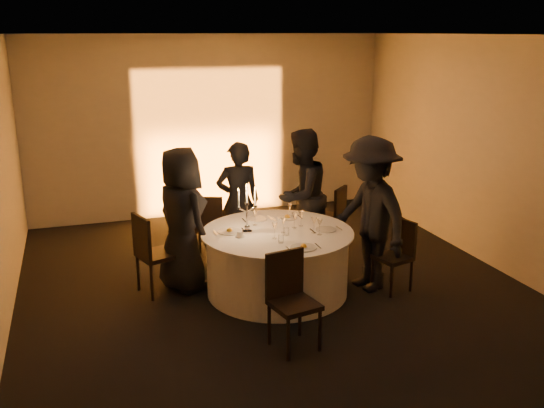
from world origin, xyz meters
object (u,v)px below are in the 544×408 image
object	(u,v)px
chair_front	(290,294)
candelabra	(247,215)
coffee_cup	(240,234)
guest_back_right	(301,196)
chair_back_left	(209,224)
guest_left	(182,220)
guest_right	(370,214)
chair_back_right	(333,213)
chair_left	(151,250)
banquet_table	(277,262)
chair_right	(397,251)
guest_back_left	(238,201)

from	to	relation	value
chair_front	candelabra	bearing A→B (deg)	80.88
coffee_cup	guest_back_right	bearing A→B (deg)	41.27
chair_front	chair_back_left	bearing A→B (deg)	83.99
chair_front	guest_back_right	bearing A→B (deg)	54.97
guest_left	guest_right	world-z (taller)	guest_right
chair_front	guest_back_right	size ratio (longest dim) A/B	0.53
chair_back_right	guest_right	size ratio (longest dim) A/B	0.48
chair_left	candelabra	xyz separation A→B (m)	(1.08, -0.35, 0.42)
banquet_table	candelabra	distance (m)	0.69
chair_left	coffee_cup	xyz separation A→B (m)	(0.95, -0.48, 0.24)
chair_back_left	guest_back_right	distance (m)	1.31
chair_back_left	guest_right	bearing A→B (deg)	157.60
candelabra	chair_front	bearing A→B (deg)	-87.50
chair_back_left	candelabra	world-z (taller)	candelabra
guest_left	guest_right	size ratio (longest dim) A/B	0.94
chair_left	chair_right	bearing A→B (deg)	-123.96
chair_back_left	guest_left	size ratio (longest dim) A/B	0.53
guest_right	banquet_table	bearing A→B (deg)	-111.96
banquet_table	guest_back_right	bearing A→B (deg)	54.94
guest_left	guest_back_right	xyz separation A→B (m)	(1.70, 0.47, 0.03)
chair_back_left	candelabra	size ratio (longest dim) A/B	1.56
guest_left	guest_right	xyz separation A→B (m)	(2.13, -0.68, 0.06)
chair_right	chair_front	bearing A→B (deg)	-78.17
guest_back_right	chair_back_left	bearing A→B (deg)	-52.17
chair_left	guest_left	world-z (taller)	guest_left
banquet_table	coffee_cup	world-z (taller)	coffee_cup
banquet_table	guest_left	xyz separation A→B (m)	(-1.04, 0.46, 0.49)
coffee_cup	chair_back_left	bearing A→B (deg)	92.75
guest_back_right	chair_back_right	bearing A→B (deg)	174.13
chair_back_right	guest_left	world-z (taller)	guest_left
guest_left	coffee_cup	bearing A→B (deg)	-156.60
guest_back_left	coffee_cup	bearing A→B (deg)	81.81
guest_back_right	guest_right	distance (m)	1.23
chair_front	guest_right	distance (m)	1.77
chair_back_right	guest_back_left	bearing A→B (deg)	-40.89
guest_back_left	guest_right	bearing A→B (deg)	136.48
chair_right	banquet_table	bearing A→B (deg)	-120.12
guest_back_right	candelabra	distance (m)	1.32
guest_back_left	candelabra	size ratio (longest dim) A/B	2.75
guest_back_left	chair_left	bearing A→B (deg)	38.74
guest_back_right	candelabra	world-z (taller)	guest_back_right
guest_back_left	guest_back_right	distance (m)	0.86
chair_front	guest_left	world-z (taller)	guest_left
chair_back_right	chair_right	xyz separation A→B (m)	(0.11, -1.65, -0.01)
guest_right	candelabra	world-z (taller)	guest_right
chair_back_right	chair_left	bearing A→B (deg)	-25.17
banquet_table	guest_right	distance (m)	1.24
candelabra	chair_back_left	bearing A→B (deg)	98.94
coffee_cup	candelabra	bearing A→B (deg)	46.11
guest_left	coffee_cup	xyz separation A→B (m)	(0.57, -0.52, -0.08)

